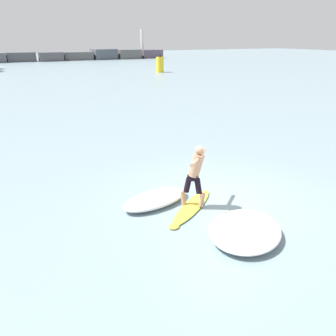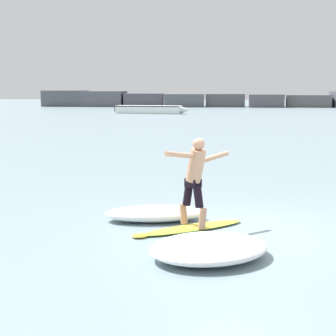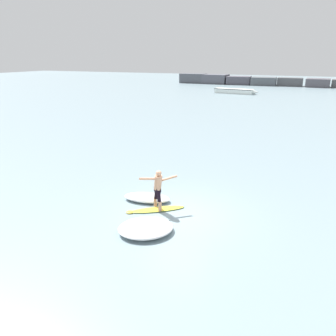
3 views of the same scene
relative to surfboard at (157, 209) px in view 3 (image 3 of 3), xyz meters
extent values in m
plane|color=gray|center=(0.93, 0.02, -0.04)|extent=(200.00, 200.00, 0.00)
cube|color=#4D5058|center=(-20.01, 62.02, 0.99)|extent=(5.54, 3.57, 2.05)
cube|color=#53535D|center=(-14.82, 62.02, 0.95)|extent=(5.41, 4.23, 1.97)
cube|color=#4D4A55|center=(-9.62, 62.02, 0.81)|extent=(5.24, 4.45, 1.69)
cube|color=#51555B|center=(-4.42, 62.02, 0.78)|extent=(5.22, 4.48, 1.63)
cube|color=#4D4D50|center=(0.77, 62.02, 0.78)|extent=(4.92, 2.93, 1.63)
cube|color=#524E55|center=(5.97, 62.02, 0.76)|extent=(4.54, 4.46, 1.59)
ellipsoid|color=yellow|center=(0.03, 0.02, 0.00)|extent=(2.02, 1.65, 0.07)
ellipsoid|color=yellow|center=(-0.86, -0.63, 0.00)|extent=(0.39, 0.38, 0.06)
ellipsoid|color=#339E56|center=(0.03, 0.02, 0.00)|extent=(2.04, 1.67, 0.03)
cone|color=black|center=(0.75, 0.55, -0.10)|extent=(0.07, 0.07, 0.14)
cone|color=black|center=(0.55, 0.56, -0.10)|extent=(0.07, 0.07, 0.14)
cone|color=black|center=(0.70, 0.36, -0.10)|extent=(0.07, 0.07, 0.14)
cylinder|color=tan|center=(0.22, -0.15, 0.22)|extent=(0.22, 0.21, 0.38)
cylinder|color=black|center=(0.13, -0.07, 0.60)|extent=(0.26, 0.26, 0.42)
cylinder|color=tan|center=(-0.15, 0.19, 0.22)|extent=(0.22, 0.21, 0.38)
cylinder|color=black|center=(-0.07, 0.12, 0.60)|extent=(0.26, 0.26, 0.42)
cube|color=black|center=(0.03, 0.02, 0.84)|extent=(0.33, 0.32, 0.16)
cylinder|color=tan|center=(0.08, -0.02, 1.17)|extent=(0.49, 0.48, 0.65)
sphere|color=tan|center=(0.13, -0.07, 1.57)|extent=(0.22, 0.22, 0.22)
cylinder|color=tan|center=(0.43, 0.28, 1.29)|extent=(0.51, 0.53, 0.20)
cylinder|color=tan|center=(-0.19, -0.39, 1.41)|extent=(0.50, 0.53, 0.19)
cube|color=white|center=(-6.57, 43.59, 0.35)|extent=(6.39, 2.27, 0.77)
cone|color=white|center=(-3.04, 43.17, 0.35)|extent=(1.18, 0.90, 0.77)
cube|color=black|center=(-6.57, 43.59, 0.67)|extent=(6.33, 2.31, 0.08)
cube|color=black|center=(-9.80, 43.97, 0.39)|extent=(0.32, 0.39, 0.52)
ellipsoid|color=white|center=(-0.75, 0.64, 0.11)|extent=(2.10, 1.25, 0.29)
ellipsoid|color=white|center=(0.37, -1.69, 0.12)|extent=(2.46, 2.37, 0.32)
camera|label=1|loc=(-4.02, -6.49, 4.14)|focal=35.00mm
camera|label=2|loc=(0.56, -10.08, 2.60)|focal=60.00mm
camera|label=3|loc=(5.05, -10.60, 5.76)|focal=35.00mm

